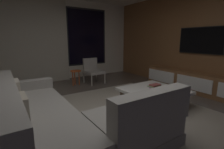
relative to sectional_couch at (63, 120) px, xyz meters
The scene contains 11 objects.
floor 0.86m from the sectional_couch, ahead, with size 9.20×9.20×0.00m, color #564C44.
back_wall_with_window 3.88m from the sectional_couch, 78.41° to the left, with size 6.60×0.30×2.70m.
media_wall 4.01m from the sectional_couch, ahead, with size 0.12×7.80×2.70m.
area_rug 1.20m from the sectional_couch, ahead, with size 3.20×3.80×0.01m, color gray.
sectional_couch is the anchor object (origin of this frame).
coffee_table 1.97m from the sectional_couch, ahead, with size 1.16×1.16×0.36m.
book_stack_on_coffee_table 2.00m from the sectional_couch, ahead, with size 0.24×0.20×0.10m.
accent_chair_near_window 3.18m from the sectional_couch, 55.59° to the left, with size 0.57×0.59×0.78m.
side_stool 2.88m from the sectional_couch, 65.07° to the left, with size 0.32×0.32×0.46m.
media_console 3.58m from the sectional_couch, ahead, with size 0.46×3.10×0.52m.
mounted_tv 3.92m from the sectional_couch, ahead, with size 0.05×1.18×0.68m.
Camera 1 is at (-1.43, -2.18, 1.38)m, focal length 26.91 mm.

